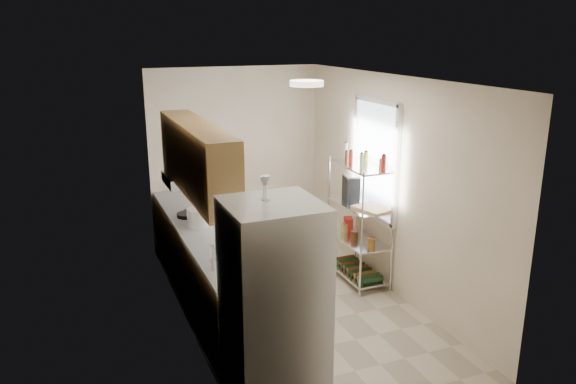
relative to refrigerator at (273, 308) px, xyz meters
name	(u,v)px	position (x,y,z in m)	size (l,w,h in m)	color
room	(295,197)	(0.87, 1.63, 0.40)	(2.52, 4.42, 2.62)	beige
counter_run	(207,266)	(-0.05, 2.07, -0.45)	(0.63, 3.51, 0.90)	#A78147
upper_cabinets	(197,158)	(-0.18, 1.73, 0.91)	(0.33, 2.20, 0.72)	#A78147
range_hood	(187,179)	(-0.13, 2.53, 0.49)	(0.50, 0.60, 0.12)	#B7BABC
window	(375,160)	(2.10, 1.98, 0.65)	(0.06, 1.00, 1.46)	white
bakers_rack	(360,197)	(1.88, 1.92, 0.21)	(0.45, 0.90, 1.73)	silver
ceiling_dome	(307,83)	(0.87, 1.33, 1.67)	(0.34, 0.34, 0.06)	white
refrigerator	(273,308)	(0.00, 0.00, 0.00)	(0.74, 0.74, 1.80)	white
wine_glass_a	(264,188)	(-0.04, 0.10, 1.00)	(0.07, 0.07, 0.19)	silver
wine_glass_b	(266,188)	(-0.03, 0.08, 1.00)	(0.07, 0.07, 0.20)	silver
rice_cooker	(199,217)	(-0.09, 2.21, 0.10)	(0.26, 0.26, 0.21)	silver
frying_pan_large	(188,215)	(-0.13, 2.59, 0.02)	(0.26, 0.26, 0.04)	black
frying_pan_small	(192,212)	(-0.06, 2.67, 0.02)	(0.22, 0.22, 0.05)	black
cutting_board	(373,208)	(1.92, 1.69, 0.12)	(0.33, 0.43, 0.03)	tan
espresso_machine	(351,186)	(1.92, 2.25, 0.26)	(0.17, 0.25, 0.30)	black
storage_bag	(348,224)	(1.90, 2.26, -0.26)	(0.11, 0.15, 0.17)	red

